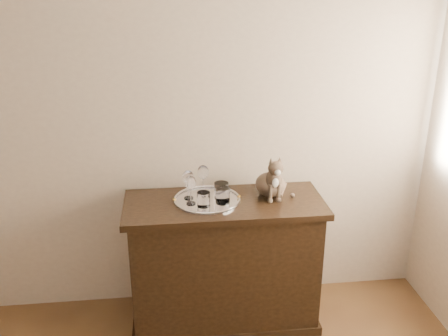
# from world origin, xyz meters

# --- Properties ---
(wall_back) EXTENTS (4.00, 0.10, 2.70)m
(wall_back) POSITION_xyz_m (0.00, 2.25, 1.35)
(wall_back) COLOR tan
(wall_back) RESTS_ON ground
(sideboard) EXTENTS (1.20, 0.50, 0.85)m
(sideboard) POSITION_xyz_m (0.60, 1.94, 0.42)
(sideboard) COLOR black
(sideboard) RESTS_ON ground
(tray) EXTENTS (0.40, 0.40, 0.01)m
(tray) POSITION_xyz_m (0.50, 1.96, 0.85)
(tray) COLOR silver
(tray) RESTS_ON sideboard
(wine_glass_a) EXTENTS (0.07, 0.07, 0.18)m
(wine_glass_a) POSITION_xyz_m (0.39, 2.00, 0.95)
(wine_glass_a) COLOR white
(wine_glass_a) RESTS_ON tray
(wine_glass_b) EXTENTS (0.07, 0.07, 0.18)m
(wine_glass_b) POSITION_xyz_m (0.48, 2.06, 0.95)
(wine_glass_b) COLOR white
(wine_glass_b) RESTS_ON tray
(wine_glass_c) EXTENTS (0.07, 0.07, 0.18)m
(wine_glass_c) POSITION_xyz_m (0.40, 1.92, 0.95)
(wine_glass_c) COLOR silver
(wine_glass_c) RESTS_ON tray
(tumbler_a) EXTENTS (0.09, 0.09, 0.10)m
(tumbler_a) POSITION_xyz_m (0.59, 1.91, 0.91)
(tumbler_a) COLOR silver
(tumbler_a) RESTS_ON tray
(tumbler_b) EXTENTS (0.08, 0.08, 0.09)m
(tumbler_b) POSITION_xyz_m (0.47, 1.88, 0.90)
(tumbler_b) COLOR white
(tumbler_b) RESTS_ON tray
(tumbler_c) EXTENTS (0.09, 0.09, 0.10)m
(tumbler_c) POSITION_xyz_m (0.59, 1.98, 0.91)
(tumbler_c) COLOR white
(tumbler_c) RESTS_ON tray
(cat) EXTENTS (0.29, 0.27, 0.28)m
(cat) POSITION_xyz_m (0.89, 2.01, 0.99)
(cat) COLOR #4C3F2D
(cat) RESTS_ON sideboard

